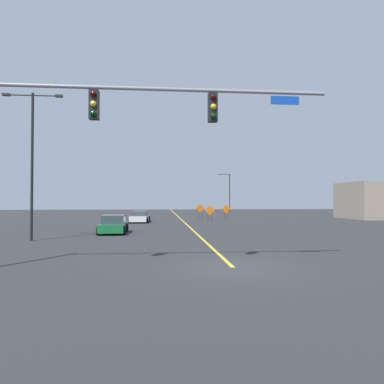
% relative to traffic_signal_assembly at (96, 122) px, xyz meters
% --- Properties ---
extents(ground, '(153.71, 153.71, 0.00)m').
position_rel_traffic_signal_assembly_xyz_m(ground, '(5.00, 0.01, -5.30)').
color(ground, '#2D2D30').
extents(road_centre_stripe, '(0.16, 85.39, 0.01)m').
position_rel_traffic_signal_assembly_xyz_m(road_centre_stripe, '(5.00, 42.71, -5.30)').
color(road_centre_stripe, yellow).
rests_on(road_centre_stripe, ground).
extents(traffic_signal_assembly, '(13.04, 0.44, 6.89)m').
position_rel_traffic_signal_assembly_xyz_m(traffic_signal_assembly, '(0.00, 0.00, 0.00)').
color(traffic_signal_assembly, gray).
rests_on(traffic_signal_assembly, ground).
extents(street_lamp_far_right, '(3.56, 0.24, 9.06)m').
position_rel_traffic_signal_assembly_xyz_m(street_lamp_far_right, '(-5.49, 9.34, -0.00)').
color(street_lamp_far_right, black).
rests_on(street_lamp_far_right, ground).
extents(street_lamp_mid_left, '(2.30, 0.24, 7.68)m').
position_rel_traffic_signal_assembly_xyz_m(street_lamp_mid_left, '(15.96, 55.93, -1.01)').
color(street_lamp_mid_left, black).
rests_on(street_lamp_mid_left, ground).
extents(construction_sign_right_shoulder, '(1.23, 0.20, 1.92)m').
position_rel_traffic_signal_assembly_xyz_m(construction_sign_right_shoulder, '(7.89, 36.03, -4.09)').
color(construction_sign_right_shoulder, orange).
rests_on(construction_sign_right_shoulder, ground).
extents(construction_sign_left_shoulder, '(1.17, 0.13, 1.88)m').
position_rel_traffic_signal_assembly_xyz_m(construction_sign_left_shoulder, '(11.01, 32.79, -4.12)').
color(construction_sign_left_shoulder, orange).
rests_on(construction_sign_left_shoulder, ground).
extents(construction_sign_left_lane, '(1.19, 0.06, 1.82)m').
position_rel_traffic_signal_assembly_xyz_m(construction_sign_left_lane, '(8.32, 29.25, -4.17)').
color(construction_sign_left_lane, orange).
rests_on(construction_sign_left_lane, ground).
extents(car_white_passing, '(2.24, 4.37, 1.24)m').
position_rel_traffic_signal_assembly_xyz_m(car_white_passing, '(0.07, 26.38, -4.71)').
color(car_white_passing, white).
rests_on(car_white_passing, ground).
extents(car_green_distant, '(2.08, 4.05, 1.35)m').
position_rel_traffic_signal_assembly_xyz_m(car_green_distant, '(-1.17, 13.88, -4.67)').
color(car_green_distant, '#196B38').
rests_on(car_green_distant, ground).
extents(roadside_building_east, '(6.80, 7.55, 4.80)m').
position_rel_traffic_signal_assembly_xyz_m(roadside_building_east, '(30.23, 31.07, -2.90)').
color(roadside_building_east, gray).
rests_on(roadside_building_east, ground).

